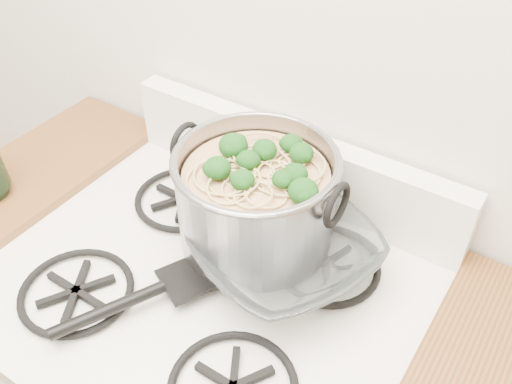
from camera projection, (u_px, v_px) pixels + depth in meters
name	position (u px, v px, depth m)	size (l,w,h in m)	color
counter_left	(65.00, 309.00, 1.54)	(0.25, 0.65, 0.92)	silver
stock_pot	(256.00, 200.00, 1.03)	(0.33, 0.30, 0.20)	gray
spatula	(192.00, 274.00, 1.01)	(0.29, 0.31, 0.02)	black
glass_bowl	(283.00, 259.00, 1.03)	(0.13, 0.13, 0.03)	white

